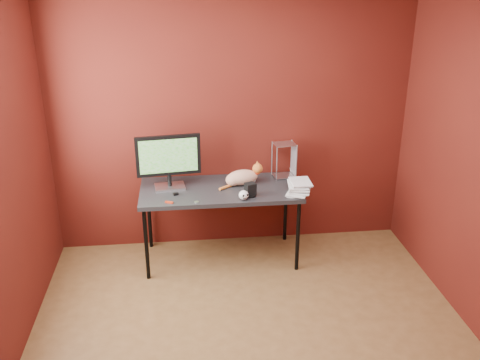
{
  "coord_description": "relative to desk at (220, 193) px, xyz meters",
  "views": [
    {
      "loc": [
        -0.48,
        -3.25,
        2.74
      ],
      "look_at": [
        0.02,
        1.15,
        0.92
      ],
      "focal_mm": 40.0,
      "sensor_mm": 36.0,
      "label": 1
    }
  ],
  "objects": [
    {
      "name": "speaker",
      "position": [
        0.26,
        -0.21,
        0.11
      ],
      "size": [
        0.11,
        0.11,
        0.13
      ],
      "rotation": [
        0.0,
        0.0,
        0.32
      ],
      "color": "black",
      "rests_on": "desk"
    },
    {
      "name": "room",
      "position": [
        0.15,
        -1.37,
        0.75
      ],
      "size": [
        3.52,
        3.52,
        2.61
      ],
      "color": "brown",
      "rests_on": "ground"
    },
    {
      "name": "skull_mug",
      "position": [
        0.19,
        -0.28,
        0.1
      ],
      "size": [
        0.09,
        0.09,
        0.09
      ],
      "rotation": [
        0.0,
        0.0,
        0.31
      ],
      "color": "silver",
      "rests_on": "desk"
    },
    {
      "name": "desk",
      "position": [
        0.0,
        0.0,
        0.0
      ],
      "size": [
        1.5,
        0.7,
        0.75
      ],
      "color": "black",
      "rests_on": "ground"
    },
    {
      "name": "monitor",
      "position": [
        -0.47,
        0.06,
        0.34
      ],
      "size": [
        0.6,
        0.22,
        0.52
      ],
      "rotation": [
        0.0,
        0.0,
        0.12
      ],
      "color": "silver",
      "rests_on": "desk"
    },
    {
      "name": "pocket_knife",
      "position": [
        -0.47,
        -0.28,
        0.06
      ],
      "size": [
        0.07,
        0.05,
        0.01
      ],
      "primitive_type": "cube",
      "rotation": [
        0.0,
        0.0,
        -0.43
      ],
      "color": "#B0260D",
      "rests_on": "desk"
    },
    {
      "name": "black_gadget",
      "position": [
        -0.42,
        -0.11,
        0.06
      ],
      "size": [
        0.05,
        0.04,
        0.02
      ],
      "primitive_type": "cube",
      "rotation": [
        0.0,
        0.0,
        0.3
      ],
      "color": "black",
      "rests_on": "desk"
    },
    {
      "name": "wire_rack",
      "position": [
        0.65,
        0.23,
        0.22
      ],
      "size": [
        0.22,
        0.19,
        0.35
      ],
      "rotation": [
        0.0,
        0.0,
        0.12
      ],
      "color": "silver",
      "rests_on": "desk"
    },
    {
      "name": "book_stack",
      "position": [
        0.63,
        -0.16,
        0.67
      ],
      "size": [
        0.27,
        0.3,
        1.24
      ],
      "rotation": [
        0.0,
        0.0,
        -0.22
      ],
      "color": "beige",
      "rests_on": "desk"
    },
    {
      "name": "washer",
      "position": [
        -0.23,
        -0.29,
        0.05
      ],
      "size": [
        0.04,
        0.04,
        0.0
      ],
      "primitive_type": "cylinder",
      "color": "silver",
      "rests_on": "desk"
    },
    {
      "name": "cat",
      "position": [
        0.22,
        0.07,
        0.12
      ],
      "size": [
        0.44,
        0.25,
        0.22
      ],
      "rotation": [
        0.0,
        0.0,
        0.19
      ],
      "color": "#BF5B28",
      "rests_on": "desk"
    }
  ]
}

